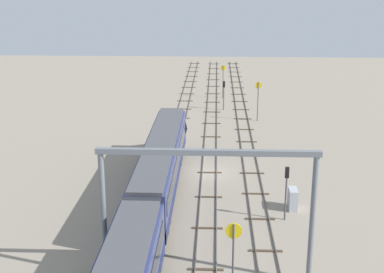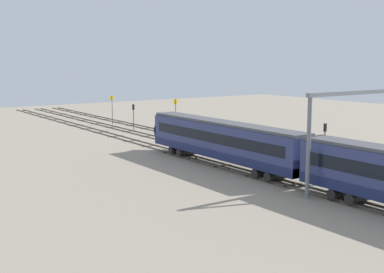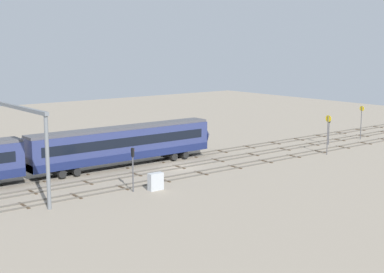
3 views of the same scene
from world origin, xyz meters
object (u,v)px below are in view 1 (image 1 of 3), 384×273
Objects in this scene: speed_sign_mid_trackside at (223,78)px; speed_sign_far_trackside at (233,253)px; speed_sign_near_foreground at (258,96)px; overhead_gantry at (207,189)px; relay_cabinet at (293,199)px; signal_light_trackside_departure at (286,185)px; signal_light_trackside_approach at (224,91)px.

speed_sign_far_trackside is (-56.99, -0.03, 0.28)m from speed_sign_mid_trackside.
speed_sign_mid_trackside is (13.94, 4.53, -0.15)m from speed_sign_near_foreground.
relay_cabinet is (11.35, -7.02, -5.43)m from overhead_gantry.
speed_sign_far_trackside is (-43.05, 4.50, 0.13)m from speed_sign_near_foreground.
speed_sign_far_trackside is 13.09m from signal_light_trackside_departure.
speed_sign_near_foreground is at bearing -162.01° from speed_sign_mid_trackside.
signal_light_trackside_departure is at bearing -20.43° from speed_sign_far_trackside.
signal_light_trackside_approach is 2.36× the size of relay_cabinet.
overhead_gantry reaches higher than signal_light_trackside_departure.
relay_cabinet is at bearing -22.62° from signal_light_trackside_departure.
relay_cabinet is at bearing -31.74° from overhead_gantry.
speed_sign_far_trackside reaches higher than speed_sign_mid_trackside.
signal_light_trackside_approach is at bearing 8.90° from relay_cabinet.
signal_light_trackside_approach is 37.10m from signal_light_trackside_departure.
speed_sign_near_foreground is 0.98× the size of speed_sign_far_trackside.
speed_sign_near_foreground reaches higher than speed_sign_mid_trackside.
speed_sign_mid_trackside reaches higher than signal_light_trackside_approach.
signal_light_trackside_departure is 2.52× the size of relay_cabinet.
speed_sign_far_trackside is at bearing 179.97° from signal_light_trackside_approach.
speed_sign_mid_trackside is at bearing 17.99° from speed_sign_near_foreground.
signal_light_trackside_approach is (49.07, -0.02, -0.78)m from speed_sign_far_trackside.
signal_light_trackside_approach is 0.94× the size of signal_light_trackside_departure.
overhead_gantry reaches higher than signal_light_trackside_approach.
speed_sign_near_foreground is at bearing -5.96° from speed_sign_far_trackside.
speed_sign_far_trackside is at bearing -179.97° from speed_sign_mid_trackside.
overhead_gantry is at bearing 171.38° from speed_sign_near_foreground.
signal_light_trackside_approach reaches higher than relay_cabinet.
speed_sign_far_trackside reaches higher than signal_light_trackside_approach.
signal_light_trackside_departure is 3.09m from relay_cabinet.
speed_sign_mid_trackside is at bearing 0.37° from signal_light_trackside_approach.
speed_sign_near_foreground is 1.02× the size of speed_sign_mid_trackside.
speed_sign_mid_trackside is 43.03m from relay_cabinet.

